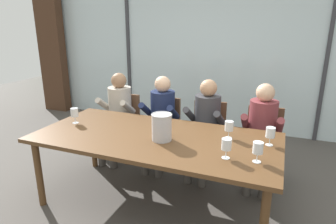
% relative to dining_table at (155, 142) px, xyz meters
% --- Properties ---
extents(ground, '(14.00, 14.00, 0.00)m').
position_rel_dining_table_xyz_m(ground, '(0.00, 1.00, -0.71)').
color(ground, '#4C4742').
extents(window_glass_panel, '(7.63, 0.03, 2.60)m').
position_rel_dining_table_xyz_m(window_glass_panel, '(0.00, 2.61, 0.59)').
color(window_glass_panel, silver).
rests_on(window_glass_panel, ground).
extents(window_mullion_left, '(0.06, 0.06, 2.60)m').
position_rel_dining_table_xyz_m(window_mullion_left, '(-1.72, 2.59, 0.59)').
color(window_mullion_left, '#38383D').
rests_on(window_mullion_left, ground).
extents(window_mullion_right, '(0.06, 0.06, 2.60)m').
position_rel_dining_table_xyz_m(window_mullion_right, '(1.72, 2.59, 0.59)').
color(window_mullion_right, '#38383D').
rests_on(window_mullion_right, ground).
extents(hillside_vineyard, '(13.63, 2.40, 1.79)m').
position_rel_dining_table_xyz_m(hillside_vineyard, '(0.00, 6.58, 0.18)').
color(hillside_vineyard, '#477A38').
rests_on(hillside_vineyard, ground).
extents(curtain_heavy_drape, '(0.56, 0.20, 2.60)m').
position_rel_dining_table_xyz_m(curtain_heavy_drape, '(-3.47, 2.43, 0.59)').
color(curtain_heavy_drape, '#472D1E').
rests_on(curtain_heavy_drape, ground).
extents(dining_table, '(2.43, 1.14, 0.78)m').
position_rel_dining_table_xyz_m(dining_table, '(0.00, 0.00, 0.00)').
color(dining_table, brown).
rests_on(dining_table, ground).
extents(chair_near_curtain, '(0.44, 0.44, 0.89)m').
position_rel_dining_table_xyz_m(chair_near_curtain, '(-0.93, 0.96, -0.19)').
color(chair_near_curtain, brown).
rests_on(chair_near_curtain, ground).
extents(chair_left_of_center, '(0.50, 0.50, 0.89)m').
position_rel_dining_table_xyz_m(chair_left_of_center, '(-0.34, 1.01, -0.19)').
color(chair_left_of_center, brown).
rests_on(chair_left_of_center, ground).
extents(chair_center, '(0.48, 0.48, 0.89)m').
position_rel_dining_table_xyz_m(chair_center, '(0.30, 0.99, -0.19)').
color(chair_center, brown).
rests_on(chair_center, ground).
extents(chair_right_of_center, '(0.46, 0.46, 0.89)m').
position_rel_dining_table_xyz_m(chair_right_of_center, '(0.99, 0.99, -0.19)').
color(chair_right_of_center, brown).
rests_on(chair_right_of_center, ground).
extents(person_beige_jumper, '(0.47, 0.62, 1.21)m').
position_rel_dining_table_xyz_m(person_beige_jumper, '(-0.95, 0.84, -0.02)').
color(person_beige_jumper, '#B7AD9E').
rests_on(person_beige_jumper, ground).
extents(person_navy_polo, '(0.47, 0.62, 1.21)m').
position_rel_dining_table_xyz_m(person_navy_polo, '(-0.30, 0.84, -0.02)').
color(person_navy_polo, '#192347').
rests_on(person_navy_polo, ground).
extents(person_charcoal_jacket, '(0.48, 0.62, 1.21)m').
position_rel_dining_table_xyz_m(person_charcoal_jacket, '(0.30, 0.84, -0.02)').
color(person_charcoal_jacket, '#38383D').
rests_on(person_charcoal_jacket, ground).
extents(person_maroon_top, '(0.47, 0.62, 1.21)m').
position_rel_dining_table_xyz_m(person_maroon_top, '(0.96, 0.84, -0.02)').
color(person_maroon_top, brown).
rests_on(person_maroon_top, ground).
extents(ice_bucket_primary, '(0.20, 0.20, 0.26)m').
position_rel_dining_table_xyz_m(ice_bucket_primary, '(0.10, -0.07, 0.20)').
color(ice_bucket_primary, '#B7B7BC').
rests_on(ice_bucket_primary, dining_table).
extents(wine_glass_by_left_taster, '(0.08, 0.08, 0.17)m').
position_rel_dining_table_xyz_m(wine_glass_by_left_taster, '(0.76, -0.23, 0.18)').
color(wine_glass_by_left_taster, silver).
rests_on(wine_glass_by_left_taster, dining_table).
extents(wine_glass_near_bucket, '(0.08, 0.08, 0.17)m').
position_rel_dining_table_xyz_m(wine_glass_near_bucket, '(1.01, -0.21, 0.18)').
color(wine_glass_near_bucket, silver).
rests_on(wine_glass_near_bucket, dining_table).
extents(wine_glass_center_pour, '(0.08, 0.08, 0.17)m').
position_rel_dining_table_xyz_m(wine_glass_center_pour, '(1.08, 0.18, 0.18)').
color(wine_glass_center_pour, silver).
rests_on(wine_glass_center_pour, dining_table).
extents(wine_glass_by_right_taster, '(0.08, 0.08, 0.17)m').
position_rel_dining_table_xyz_m(wine_glass_by_right_taster, '(0.69, 0.22, 0.18)').
color(wine_glass_by_right_taster, silver).
rests_on(wine_glass_by_right_taster, dining_table).
extents(wine_glass_spare_empty, '(0.08, 0.08, 0.17)m').
position_rel_dining_table_xyz_m(wine_glass_spare_empty, '(-1.00, 0.02, 0.19)').
color(wine_glass_spare_empty, silver).
rests_on(wine_glass_spare_empty, dining_table).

